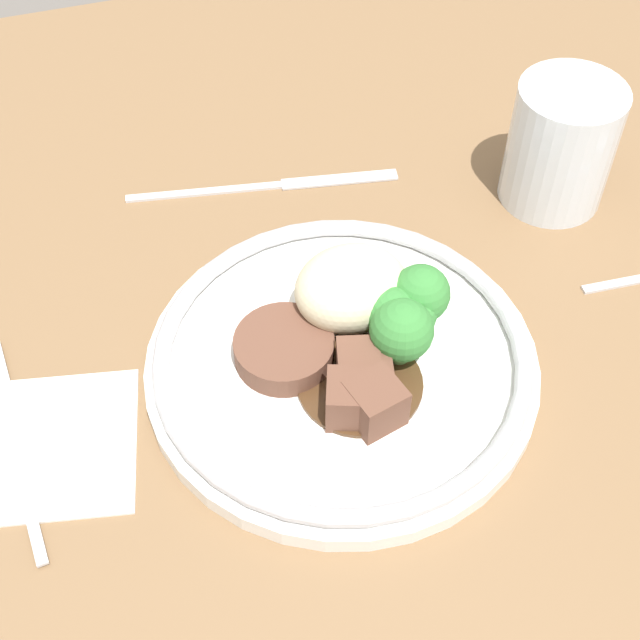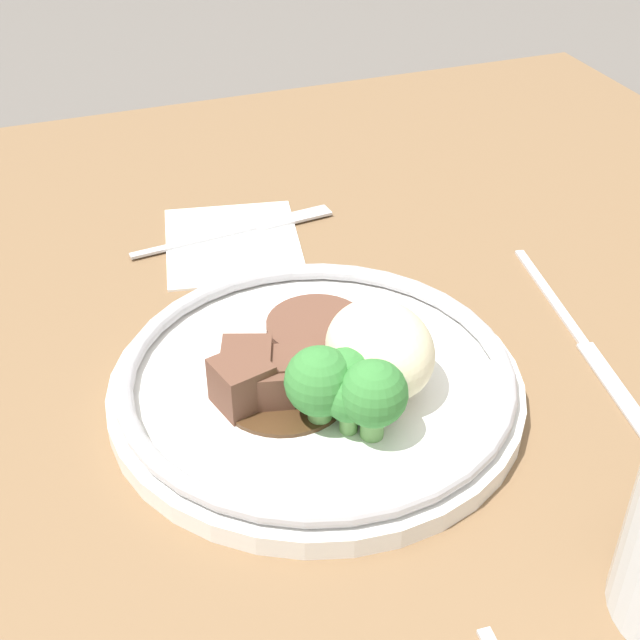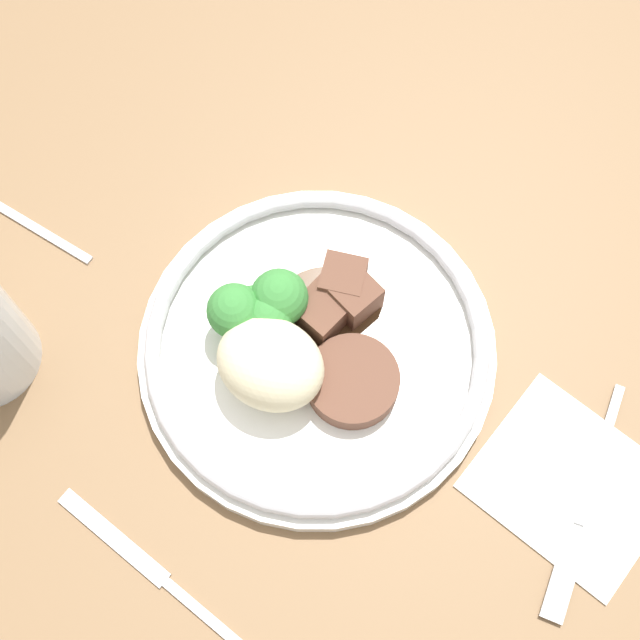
% 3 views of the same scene
% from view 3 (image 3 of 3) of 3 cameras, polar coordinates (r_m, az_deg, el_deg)
% --- Properties ---
extents(ground_plane, '(8.00, 8.00, 0.00)m').
position_cam_3_polar(ground_plane, '(0.71, -3.32, -2.77)').
color(ground_plane, '#5B5651').
extents(dining_table, '(1.11, 1.02, 0.04)m').
position_cam_3_polar(dining_table, '(0.69, -3.40, -2.26)').
color(dining_table, brown).
rests_on(dining_table, ground).
extents(napkin, '(0.15, 0.13, 0.00)m').
position_cam_3_polar(napkin, '(0.67, 15.77, -10.06)').
color(napkin, white).
rests_on(napkin, dining_table).
extents(plate, '(0.27, 0.27, 0.07)m').
position_cam_3_polar(plate, '(0.65, -0.75, -1.53)').
color(plate, white).
rests_on(plate, dining_table).
extents(fork, '(0.03, 0.18, 0.00)m').
position_cam_3_polar(fork, '(0.66, 16.29, -12.29)').
color(fork, silver).
rests_on(fork, napkin).
extents(knife, '(0.22, 0.05, 0.00)m').
position_cam_3_polar(knife, '(0.64, -9.42, -16.53)').
color(knife, silver).
rests_on(knife, dining_table).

